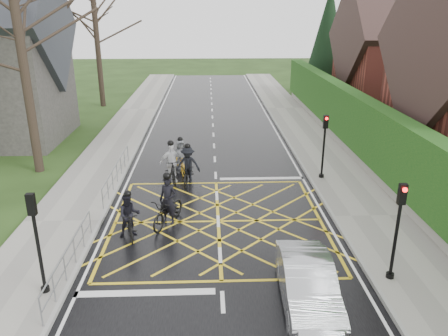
{
  "coord_description": "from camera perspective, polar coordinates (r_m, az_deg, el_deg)",
  "views": [
    {
      "loc": [
        -0.35,
        -15.29,
        7.8
      ],
      "look_at": [
        0.32,
        2.52,
        1.3
      ],
      "focal_mm": 35.0,
      "sensor_mm": 36.0,
      "label": 1
    }
  ],
  "objects": [
    {
      "name": "ground",
      "position": [
        17.17,
        -0.76,
        -6.99
      ],
      "size": [
        120.0,
        120.0,
        0.0
      ],
      "primitive_type": "plane",
      "color": "black",
      "rests_on": "ground"
    },
    {
      "name": "road",
      "position": [
        17.17,
        -0.76,
        -6.97
      ],
      "size": [
        9.0,
        80.0,
        0.01
      ],
      "primitive_type": "cube",
      "color": "black",
      "rests_on": "ground"
    },
    {
      "name": "sidewalk_right",
      "position": [
        18.27,
        18.51,
        -6.1
      ],
      "size": [
        3.0,
        80.0,
        0.15
      ],
      "primitive_type": "cube",
      "color": "gray",
      "rests_on": "ground"
    },
    {
      "name": "sidewalk_left",
      "position": [
        18.04,
        -20.32,
        -6.67
      ],
      "size": [
        3.0,
        80.0,
        0.15
      ],
      "primitive_type": "cube",
      "color": "gray",
      "rests_on": "ground"
    },
    {
      "name": "stone_wall",
      "position": [
        23.97,
        17.71,
        0.94
      ],
      "size": [
        0.5,
        38.0,
        0.7
      ],
      "primitive_type": "cube",
      "color": "slate",
      "rests_on": "ground"
    },
    {
      "name": "hedge",
      "position": [
        23.48,
        18.16,
        4.98
      ],
      "size": [
        0.9,
        38.0,
        2.8
      ],
      "primitive_type": "cube",
      "color": "#103B11",
      "rests_on": "stone_wall"
    },
    {
      "name": "house_far",
      "position": [
        36.72,
        22.77,
        13.16
      ],
      "size": [
        9.8,
        8.8,
        10.3
      ],
      "color": "maroon",
      "rests_on": "ground"
    },
    {
      "name": "conifer",
      "position": [
        42.85,
        13.37,
        15.77
      ],
      "size": [
        4.6,
        4.6,
        10.0
      ],
      "color": "black",
      "rests_on": "ground"
    },
    {
      "name": "tree_near",
      "position": [
        22.98,
        -25.68,
        18.47
      ],
      "size": [
        9.24,
        9.24,
        11.44
      ],
      "color": "black",
      "rests_on": "ground"
    },
    {
      "name": "tree_far",
      "position": [
        38.36,
        -16.52,
        18.36
      ],
      "size": [
        8.4,
        8.4,
        10.4
      ],
      "color": "black",
      "rests_on": "ground"
    },
    {
      "name": "railing_south",
      "position": [
        14.38,
        -19.58,
        -10.47
      ],
      "size": [
        0.05,
        5.04,
        1.03
      ],
      "color": "slate",
      "rests_on": "ground"
    },
    {
      "name": "railing_north",
      "position": [
        20.97,
        -13.86,
        -0.11
      ],
      "size": [
        0.05,
        6.04,
        1.03
      ],
      "color": "slate",
      "rests_on": "ground"
    },
    {
      "name": "traffic_light_ne",
      "position": [
        21.15,
        12.89,
        2.64
      ],
      "size": [
        0.24,
        0.31,
        3.21
      ],
      "rotation": [
        0.0,
        0.0,
        3.14
      ],
      "color": "black",
      "rests_on": "ground"
    },
    {
      "name": "traffic_light_se",
      "position": [
        13.8,
        21.59,
        -7.92
      ],
      "size": [
        0.24,
        0.31,
        3.21
      ],
      "rotation": [
        0.0,
        0.0,
        3.14
      ],
      "color": "black",
      "rests_on": "ground"
    },
    {
      "name": "traffic_light_sw",
      "position": [
        13.3,
        -23.11,
        -9.23
      ],
      "size": [
        0.24,
        0.31,
        3.21
      ],
      "color": "black",
      "rests_on": "ground"
    },
    {
      "name": "cyclist_rear",
      "position": [
        16.81,
        -7.3,
        -5.19
      ],
      "size": [
        1.57,
        2.29,
        2.1
      ],
      "rotation": [
        0.0,
        0.0,
        -0.42
      ],
      "color": "black",
      "rests_on": "ground"
    },
    {
      "name": "cyclist_back",
      "position": [
        16.17,
        -12.26,
        -6.59
      ],
      "size": [
        0.96,
        1.86,
        1.79
      ],
      "rotation": [
        0.0,
        0.0,
        0.27
      ],
      "color": "black",
      "rests_on": "ground"
    },
    {
      "name": "cyclist_mid",
      "position": [
        20.63,
        -4.73,
        -0.12
      ],
      "size": [
        1.23,
        2.08,
        1.96
      ],
      "rotation": [
        0.0,
        0.0,
        -0.11
      ],
      "color": "black",
      "rests_on": "ground"
    },
    {
      "name": "cyclist_front",
      "position": [
        20.83,
        -6.88,
        0.14
      ],
      "size": [
        1.19,
        2.14,
        2.07
      ],
      "rotation": [
        0.0,
        0.0,
        0.24
      ],
      "color": "black",
      "rests_on": "ground"
    },
    {
      "name": "cyclist_lead",
      "position": [
        22.05,
        -5.67,
        1.0
      ],
      "size": [
        1.16,
        2.02,
        1.86
      ],
      "rotation": [
        0.0,
        0.0,
        0.27
      ],
      "color": "gold",
      "rests_on": "ground"
    },
    {
      "name": "car",
      "position": [
        12.67,
        10.87,
        -14.69
      ],
      "size": [
        1.56,
        4.06,
        1.32
      ],
      "primitive_type": "imported",
      "rotation": [
        0.0,
        0.0,
        -0.04
      ],
      "color": "#A2A4A9",
      "rests_on": "ground"
    }
  ]
}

